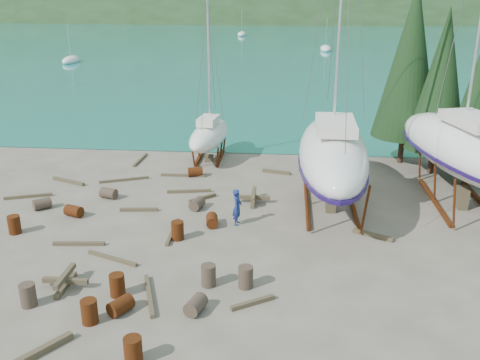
# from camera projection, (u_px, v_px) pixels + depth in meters

# --- Properties ---
(ground) EXTENTS (600.00, 600.00, 0.00)m
(ground) POSITION_uv_depth(u_px,v_px,m) (204.00, 253.00, 23.44)
(ground) COLOR #585446
(ground) RESTS_ON ground
(bay_water) EXTENTS (700.00, 700.00, 0.00)m
(bay_water) POSITION_uv_depth(u_px,v_px,m) (285.00, 6.00, 318.39)
(bay_water) COLOR #18777C
(bay_water) RESTS_ON ground
(far_hill) EXTENTS (800.00, 360.00, 110.00)m
(far_hill) POSITION_uv_depth(u_px,v_px,m) (285.00, 6.00, 323.08)
(far_hill) COLOR #1E381C
(far_hill) RESTS_ON ground
(far_house_left) EXTENTS (6.60, 5.60, 5.60)m
(far_house_left) POSITION_uv_depth(u_px,v_px,m) (125.00, 9.00, 205.46)
(far_house_left) COLOR beige
(far_house_left) RESTS_ON ground
(far_house_center) EXTENTS (6.60, 5.60, 5.60)m
(far_house_center) POSITION_uv_depth(u_px,v_px,m) (229.00, 10.00, 202.05)
(far_house_center) COLOR beige
(far_house_center) RESTS_ON ground
(far_house_right) EXTENTS (6.60, 5.60, 5.60)m
(far_house_right) POSITION_uv_depth(u_px,v_px,m) (363.00, 10.00, 197.80)
(far_house_right) COLOR beige
(far_house_right) RESTS_ON ground
(cypress_near_right) EXTENTS (3.60, 3.60, 10.00)m
(cypress_near_right) POSITION_uv_depth(u_px,v_px,m) (442.00, 80.00, 31.64)
(cypress_near_right) COLOR black
(cypress_near_right) RESTS_ON ground
(cypress_mid_right) EXTENTS (3.06, 3.06, 8.50)m
(cypress_mid_right) POSITION_uv_depth(u_px,v_px,m) (477.00, 102.00, 29.93)
(cypress_mid_right) COLOR black
(cypress_mid_right) RESTS_ON ground
(cypress_back_left) EXTENTS (4.14, 4.14, 11.50)m
(cypress_back_left) POSITION_uv_depth(u_px,v_px,m) (410.00, 61.00, 33.34)
(cypress_back_left) COLOR black
(cypress_back_left) RESTS_ON ground
(moored_boat_left) EXTENTS (2.00, 5.00, 6.05)m
(moored_boat_left) POSITION_uv_depth(u_px,v_px,m) (71.00, 60.00, 82.04)
(moored_boat_left) COLOR silver
(moored_boat_left) RESTS_ON ground
(moored_boat_mid) EXTENTS (2.00, 5.00, 6.05)m
(moored_boat_mid) POSITION_uv_depth(u_px,v_px,m) (326.00, 49.00, 97.36)
(moored_boat_mid) COLOR silver
(moored_boat_mid) RESTS_ON ground
(moored_boat_far) EXTENTS (2.00, 5.00, 6.05)m
(moored_boat_far) POSITION_uv_depth(u_px,v_px,m) (242.00, 34.00, 126.99)
(moored_boat_far) COLOR silver
(moored_boat_far) RESTS_ON ground
(large_sailboat_near) EXTENTS (3.66, 11.88, 18.62)m
(large_sailboat_near) POSITION_uv_depth(u_px,v_px,m) (333.00, 152.00, 27.43)
(large_sailboat_near) COLOR silver
(large_sailboat_near) RESTS_ON ground
(large_sailboat_far) EXTENTS (6.42, 12.50, 18.98)m
(large_sailboat_far) POSITION_uv_depth(u_px,v_px,m) (466.00, 148.00, 27.76)
(large_sailboat_far) COLOR silver
(large_sailboat_far) RESTS_ON ground
(small_sailboat_shore) EXTENTS (2.84, 6.69, 10.39)m
(small_sailboat_shore) POSITION_uv_depth(u_px,v_px,m) (209.00, 135.00, 35.65)
(small_sailboat_shore) COLOR silver
(small_sailboat_shore) RESTS_ON ground
(worker) EXTENTS (0.50, 0.70, 1.82)m
(worker) POSITION_uv_depth(u_px,v_px,m) (237.00, 207.00, 26.02)
(worker) COLOR navy
(worker) RESTS_ON ground
(drum_1) EXTENTS (0.82, 1.01, 0.58)m
(drum_1) POSITION_uv_depth(u_px,v_px,m) (196.00, 305.00, 19.11)
(drum_1) COLOR #2D2823
(drum_1) RESTS_ON ground
(drum_2) EXTENTS (1.03, 0.85, 0.58)m
(drum_2) POSITION_uv_depth(u_px,v_px,m) (74.00, 211.00, 27.11)
(drum_2) COLOR #612E10
(drum_2) RESTS_ON ground
(drum_3) EXTENTS (0.58, 0.58, 0.88)m
(drum_3) POSITION_uv_depth(u_px,v_px,m) (133.00, 350.00, 16.50)
(drum_3) COLOR #612E10
(drum_3) RESTS_ON ground
(drum_4) EXTENTS (1.00, 0.78, 0.58)m
(drum_4) POSITION_uv_depth(u_px,v_px,m) (195.00, 172.00, 32.85)
(drum_4) COLOR #612E10
(drum_4) RESTS_ON ground
(drum_5) EXTENTS (0.58, 0.58, 0.88)m
(drum_5) POSITION_uv_depth(u_px,v_px,m) (209.00, 275.00, 20.78)
(drum_5) COLOR #2D2823
(drum_5) RESTS_ON ground
(drum_6) EXTENTS (0.72, 0.97, 0.58)m
(drum_6) POSITION_uv_depth(u_px,v_px,m) (212.00, 220.00, 26.03)
(drum_6) COLOR #612E10
(drum_6) RESTS_ON ground
(drum_8) EXTENTS (0.58, 0.58, 0.88)m
(drum_8) POSITION_uv_depth(u_px,v_px,m) (14.00, 225.00, 25.20)
(drum_8) COLOR #612E10
(drum_8) RESTS_ON ground
(drum_9) EXTENTS (1.01, 0.81, 0.58)m
(drum_9) POSITION_uv_depth(u_px,v_px,m) (109.00, 193.00, 29.45)
(drum_9) COLOR #2D2823
(drum_9) RESTS_ON ground
(drum_10) EXTENTS (0.58, 0.58, 0.88)m
(drum_10) POSITION_uv_depth(u_px,v_px,m) (117.00, 285.00, 20.10)
(drum_10) COLOR #612E10
(drum_10) RESTS_ON ground
(drum_11) EXTENTS (0.79, 1.00, 0.58)m
(drum_11) POSITION_uv_depth(u_px,v_px,m) (197.00, 204.00, 28.02)
(drum_11) COLOR #2D2823
(drum_11) RESTS_ON ground
(drum_12) EXTENTS (0.96, 1.05, 0.58)m
(drum_12) POSITION_uv_depth(u_px,v_px,m) (121.00, 306.00, 19.07)
(drum_12) COLOR #612E10
(drum_12) RESTS_ON ground
(drum_13) EXTENTS (0.58, 0.58, 0.88)m
(drum_13) POSITION_uv_depth(u_px,v_px,m) (89.00, 311.00, 18.46)
(drum_13) COLOR #612E10
(drum_13) RESTS_ON ground
(drum_14) EXTENTS (0.58, 0.58, 0.88)m
(drum_14) POSITION_uv_depth(u_px,v_px,m) (178.00, 230.00, 24.60)
(drum_14) COLOR #612E10
(drum_14) RESTS_ON ground
(drum_15) EXTENTS (1.05, 1.01, 0.58)m
(drum_15) POSITION_uv_depth(u_px,v_px,m) (42.00, 204.00, 28.03)
(drum_15) COLOR #2D2823
(drum_15) RESTS_ON ground
(drum_16) EXTENTS (0.58, 0.58, 0.88)m
(drum_16) POSITION_uv_depth(u_px,v_px,m) (28.00, 295.00, 19.45)
(drum_16) COLOR #2D2823
(drum_16) RESTS_ON ground
(drum_17) EXTENTS (0.58, 0.58, 0.88)m
(drum_17) POSITION_uv_depth(u_px,v_px,m) (246.00, 277.00, 20.66)
(drum_17) COLOR #2D2823
(drum_17) RESTS_ON ground
(timber_0) EXTENTS (0.28, 2.69, 0.14)m
(timber_0) POSITION_uv_depth(u_px,v_px,m) (140.00, 160.00, 35.84)
(timber_0) COLOR brown
(timber_0) RESTS_ON ground
(timber_1) EXTENTS (1.79, 1.09, 0.19)m
(timber_1) POSITION_uv_depth(u_px,v_px,m) (373.00, 235.00, 24.92)
(timber_1) COLOR brown
(timber_1) RESTS_ON ground
(timber_2) EXTENTS (2.30, 1.12, 0.19)m
(timber_2) POSITION_uv_depth(u_px,v_px,m) (68.00, 181.00, 31.85)
(timber_2) COLOR brown
(timber_2) RESTS_ON ground
(timber_3) EXTENTS (2.46, 1.13, 0.15)m
(timber_3) POSITION_uv_depth(u_px,v_px,m) (112.00, 258.00, 22.85)
(timber_3) COLOR brown
(timber_3) RESTS_ON ground
(timber_4) EXTENTS (1.99, 0.39, 0.17)m
(timber_4) POSITION_uv_depth(u_px,v_px,m) (139.00, 210.00, 27.81)
(timber_4) COLOR brown
(timber_4) RESTS_ON ground
(timber_5) EXTENTS (1.09, 2.78, 0.16)m
(timber_5) POSITION_uv_depth(u_px,v_px,m) (149.00, 295.00, 20.09)
(timber_5) COLOR brown
(timber_5) RESTS_ON ground
(timber_6) EXTENTS (1.78, 0.64, 0.19)m
(timber_6) POSITION_uv_depth(u_px,v_px,m) (276.00, 172.00, 33.45)
(timber_6) COLOR brown
(timber_6) RESTS_ON ground
(timber_7) EXTENTS (1.60, 1.11, 0.17)m
(timber_7) POSITION_uv_depth(u_px,v_px,m) (253.00, 303.00, 19.61)
(timber_7) COLOR brown
(timber_7) RESTS_ON ground
(timber_8) EXTENTS (1.39, 1.31, 0.19)m
(timber_8) POSITION_uv_depth(u_px,v_px,m) (202.00, 198.00, 29.30)
(timber_8) COLOR brown
(timber_8) RESTS_ON ground
(timber_9) EXTENTS (2.75, 0.18, 0.15)m
(timber_9) POSITION_uv_depth(u_px,v_px,m) (183.00, 175.00, 32.91)
(timber_9) COLOR brown
(timber_9) RESTS_ON ground
(timber_10) EXTENTS (2.49, 0.62, 0.16)m
(timber_10) POSITION_uv_depth(u_px,v_px,m) (189.00, 191.00, 30.33)
(timber_10) COLOR brown
(timber_10) RESTS_ON ground
(timber_11) EXTENTS (0.19, 2.81, 0.15)m
(timber_11) POSITION_uv_depth(u_px,v_px,m) (173.00, 232.00, 25.32)
(timber_11) COLOR brown
(timber_11) RESTS_ON ground
(timber_12) EXTENTS (2.35, 0.38, 0.17)m
(timber_12) POSITION_uv_depth(u_px,v_px,m) (79.00, 244.00, 24.13)
(timber_12) COLOR brown
(timber_12) RESTS_ON ground
(timber_15) EXTENTS (2.78, 1.27, 0.15)m
(timber_15) POSITION_uv_depth(u_px,v_px,m) (124.00, 180.00, 32.15)
(timber_15) COLOR brown
(timber_15) RESTS_ON ground
(timber_16) EXTENTS (1.80, 2.43, 0.23)m
(timber_16) POSITION_uv_depth(u_px,v_px,m) (33.00, 355.00, 16.76)
(timber_16) COLOR brown
(timber_16) RESTS_ON ground
(timber_17) EXTENTS (2.43, 1.02, 0.16)m
(timber_17) POSITION_uv_depth(u_px,v_px,m) (28.00, 196.00, 29.58)
(timber_17) COLOR brown
(timber_17) RESTS_ON ground
(timber_pile_fore) EXTENTS (1.80, 1.80, 0.60)m
(timber_pile_fore) POSITION_uv_depth(u_px,v_px,m) (65.00, 281.00, 20.67)
(timber_pile_fore) COLOR brown
(timber_pile_fore) RESTS_ON ground
(timber_pile_aft) EXTENTS (1.80, 1.80, 0.60)m
(timber_pile_aft) POSITION_uv_depth(u_px,v_px,m) (254.00, 197.00, 28.84)
(timber_pile_aft) COLOR brown
(timber_pile_aft) RESTS_ON ground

